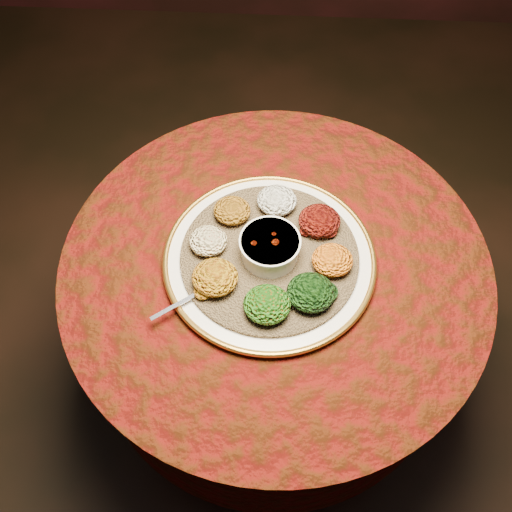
{
  "coord_description": "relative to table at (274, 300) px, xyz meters",
  "views": [
    {
      "loc": [
        -0.01,
        -0.68,
        1.8
      ],
      "look_at": [
        -0.04,
        -0.01,
        0.76
      ],
      "focal_mm": 40.0,
      "sensor_mm": 36.0,
      "label": 1
    }
  ],
  "objects": [
    {
      "name": "portion_tikil",
      "position": [
        0.12,
        -0.02,
        0.23
      ],
      "size": [
        0.09,
        0.08,
        0.04
      ],
      "primitive_type": "ellipsoid",
      "color": "#C48810",
      "rests_on": "injera"
    },
    {
      "name": "portion_timatim",
      "position": [
        -0.15,
        0.01,
        0.23
      ],
      "size": [
        0.08,
        0.08,
        0.04
      ],
      "primitive_type": "ellipsoid",
      "color": "maroon",
      "rests_on": "injera"
    },
    {
      "name": "platter",
      "position": [
        -0.01,
        -0.0,
        0.19
      ],
      "size": [
        0.51,
        0.51,
        0.02
      ],
      "rotation": [
        0.0,
        0.0,
        -0.14
      ],
      "color": "silver",
      "rests_on": "table"
    },
    {
      "name": "portion_kitfo",
      "position": [
        0.09,
        0.08,
        0.23
      ],
      "size": [
        0.09,
        0.09,
        0.04
      ],
      "primitive_type": "ellipsoid",
      "color": "black",
      "rests_on": "injera"
    },
    {
      "name": "portion_kik",
      "position": [
        -0.12,
        -0.08,
        0.23
      ],
      "size": [
        0.1,
        0.09,
        0.05
      ],
      "primitive_type": "ellipsoid",
      "color": "#B57F10",
      "rests_on": "injera"
    },
    {
      "name": "table",
      "position": [
        0.0,
        0.0,
        0.0
      ],
      "size": [
        0.96,
        0.96,
        0.73
      ],
      "color": "black",
      "rests_on": "ground"
    },
    {
      "name": "spoon",
      "position": [
        -0.16,
        -0.11,
        0.21
      ],
      "size": [
        0.12,
        0.09,
        0.01
      ],
      "rotation": [
        0.0,
        0.0,
        -2.51
      ],
      "color": "silver",
      "rests_on": "injera"
    },
    {
      "name": "stew_bowl",
      "position": [
        -0.01,
        -0.0,
        0.24
      ],
      "size": [
        0.13,
        0.13,
        0.05
      ],
      "color": "silver",
      "rests_on": "injera"
    },
    {
      "name": "injera",
      "position": [
        -0.01,
        -0.0,
        0.2
      ],
      "size": [
        0.52,
        0.52,
        0.01
      ],
      "primitive_type": "cylinder",
      "rotation": [
        0.0,
        0.0,
        -0.43
      ],
      "color": "olive",
      "rests_on": "platter"
    },
    {
      "name": "portion_gomen",
      "position": [
        0.07,
        -0.11,
        0.23
      ],
      "size": [
        0.1,
        0.09,
        0.05
      ],
      "primitive_type": "ellipsoid",
      "color": "black",
      "rests_on": "injera"
    },
    {
      "name": "portion_shiro",
      "position": [
        -0.1,
        0.1,
        0.23
      ],
      "size": [
        0.08,
        0.08,
        0.04
      ],
      "primitive_type": "ellipsoid",
      "color": "#8D5211",
      "rests_on": "injera"
    },
    {
      "name": "portion_ayib",
      "position": [
        -0.0,
        0.13,
        0.23
      ],
      "size": [
        0.09,
        0.09,
        0.04
      ],
      "primitive_type": "ellipsoid",
      "color": "silver",
      "rests_on": "injera"
    },
    {
      "name": "portion_mixveg",
      "position": [
        -0.01,
        -0.14,
        0.23
      ],
      "size": [
        0.1,
        0.09,
        0.05
      ],
      "primitive_type": "ellipsoid",
      "color": "#9B320A",
      "rests_on": "injera"
    }
  ]
}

